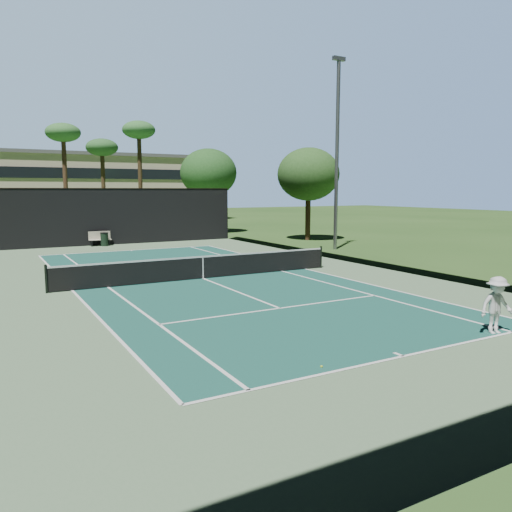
{
  "coord_description": "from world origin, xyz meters",
  "views": [
    {
      "loc": [
        -8.5,
        -20.04,
        3.88
      ],
      "look_at": [
        1.0,
        -3.0,
        1.3
      ],
      "focal_mm": 35.0,
      "sensor_mm": 36.0,
      "label": 1
    }
  ],
  "objects": [
    {
      "name": "court_surface",
      "position": [
        0.0,
        0.0,
        0.01
      ],
      "size": [
        10.97,
        23.77,
        0.01
      ],
      "primitive_type": "cube",
      "color": "#195347",
      "rests_on": "ground"
    },
    {
      "name": "player",
      "position": [
        3.63,
        -11.69,
        0.79
      ],
      "size": [
        1.11,
        0.77,
        1.57
      ],
      "primitive_type": "imported",
      "rotation": [
        0.0,
        0.0,
        -0.2
      ],
      "color": "silver",
      "rests_on": "ground"
    },
    {
      "name": "campus_building",
      "position": [
        0.0,
        45.98,
        4.21
      ],
      "size": [
        40.5,
        12.5,
        8.3
      ],
      "color": "beige",
      "rests_on": "ground"
    },
    {
      "name": "park_bench",
      "position": [
        -1.14,
        15.65,
        0.55
      ],
      "size": [
        1.5,
        0.45,
        1.02
      ],
      "color": "beige",
      "rests_on": "ground"
    },
    {
      "name": "tennis_ball_d",
      "position": [
        -2.18,
        5.95,
        0.03
      ],
      "size": [
        0.07,
        0.07,
        0.07
      ],
      "primitive_type": "sphere",
      "color": "#BBDA31",
      "rests_on": "ground"
    },
    {
      "name": "trash_bin",
      "position": [
        -0.88,
        15.39,
        0.48
      ],
      "size": [
        0.56,
        0.56,
        0.95
      ],
      "color": "black",
      "rests_on": "ground"
    },
    {
      "name": "tennis_ball_c",
      "position": [
        0.24,
        2.73,
        0.03
      ],
      "size": [
        0.06,
        0.06,
        0.06
      ],
      "primitive_type": "sphere",
      "color": "#BEE133",
      "rests_on": "ground"
    },
    {
      "name": "light_pole",
      "position": [
        12.0,
        6.0,
        6.46
      ],
      "size": [
        0.9,
        0.25,
        12.22
      ],
      "color": "gray",
      "rests_on": "ground"
    },
    {
      "name": "palm_b",
      "position": [
        1.5,
        26.0,
        7.36
      ],
      "size": [
        2.8,
        2.8,
        8.42
      ],
      "color": "#44321D",
      "rests_on": "ground"
    },
    {
      "name": "tennis_ball_a",
      "position": [
        -2.11,
        -11.54,
        0.03
      ],
      "size": [
        0.06,
        0.06,
        0.06
      ],
      "primitive_type": "sphere",
      "color": "#ACCC2E",
      "rests_on": "ground"
    },
    {
      "name": "palm_a",
      "position": [
        -2.0,
        24.0,
        8.19
      ],
      "size": [
        2.8,
        2.8,
        9.32
      ],
      "color": "#4F3422",
      "rests_on": "ground"
    },
    {
      "name": "palm_c",
      "position": [
        4.0,
        23.0,
        8.6
      ],
      "size": [
        2.8,
        2.8,
        9.77
      ],
      "color": "#402E1B",
      "rests_on": "ground"
    },
    {
      "name": "fence",
      "position": [
        0.0,
        0.06,
        2.01
      ],
      "size": [
        18.04,
        32.05,
        4.03
      ],
      "color": "black",
      "rests_on": "ground"
    },
    {
      "name": "court_lines",
      "position": [
        0.0,
        0.0,
        0.02
      ],
      "size": [
        11.07,
        23.87,
        0.01
      ],
      "color": "white",
      "rests_on": "ground"
    },
    {
      "name": "tennis_ball_b",
      "position": [
        -3.38,
        2.93,
        0.03
      ],
      "size": [
        0.07,
        0.07,
        0.07
      ],
      "primitive_type": "sphere",
      "color": "gold",
      "rests_on": "ground"
    },
    {
      "name": "apron_slab",
      "position": [
        0.0,
        0.0,
        0.01
      ],
      "size": [
        18.0,
        32.0,
        0.01
      ],
      "primitive_type": "cube",
      "color": "#5E8059",
      "rests_on": "ground"
    },
    {
      "name": "decid_tree_b",
      "position": [
        14.0,
        12.0,
        5.08
      ],
      "size": [
        4.8,
        4.8,
        7.14
      ],
      "color": "#472D1E",
      "rests_on": "ground"
    },
    {
      "name": "tennis_net",
      "position": [
        0.0,
        0.0,
        0.56
      ],
      "size": [
        12.9,
        0.1,
        1.1
      ],
      "color": "black",
      "rests_on": "ground"
    },
    {
      "name": "ground",
      "position": [
        0.0,
        0.0,
        0.0
      ],
      "size": [
        160.0,
        160.0,
        0.0
      ],
      "primitive_type": "plane",
      "color": "#2B501E",
      "rests_on": "ground"
    },
    {
      "name": "decid_tree_a",
      "position": [
        10.0,
        22.0,
        5.42
      ],
      "size": [
        5.12,
        5.12,
        7.62
      ],
      "color": "#472F1E",
      "rests_on": "ground"
    }
  ]
}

